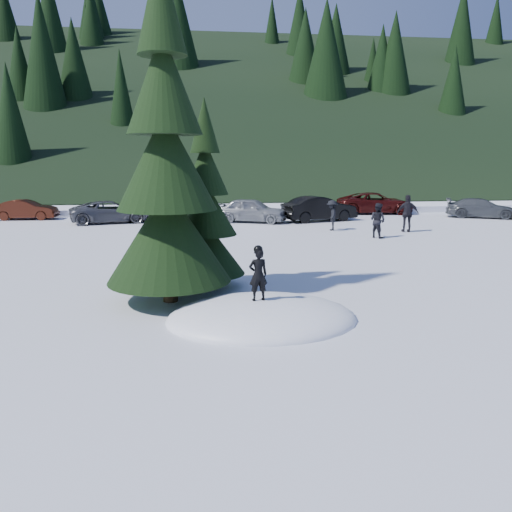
{
  "coord_description": "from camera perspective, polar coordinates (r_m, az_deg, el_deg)",
  "views": [
    {
      "loc": [
        -1.44,
        -11.07,
        3.7
      ],
      "look_at": [
        0.11,
        2.12,
        1.1
      ],
      "focal_mm": 35.0,
      "sensor_mm": 36.0,
      "label": 1
    }
  ],
  "objects": [
    {
      "name": "adult_1",
      "position": [
        26.65,
        16.93,
        4.67
      ],
      "size": [
        1.17,
        0.64,
        1.9
      ],
      "primitive_type": "imported",
      "rotation": [
        0.0,
        0.0,
        2.98
      ],
      "color": "black",
      "rests_on": "ground"
    },
    {
      "name": "car_7",
      "position": [
        34.86,
        24.34,
        5.01
      ],
      "size": [
        4.56,
        3.34,
        1.23
      ],
      "primitive_type": "imported",
      "rotation": [
        0.0,
        0.0,
        1.14
      ],
      "color": "#474A4E",
      "rests_on": "ground"
    },
    {
      "name": "car_4",
      "position": [
        29.5,
        -0.5,
        5.27
      ],
      "size": [
        4.54,
        3.16,
        1.43
      ],
      "primitive_type": "imported",
      "rotation": [
        0.0,
        0.0,
        1.18
      ],
      "color": "gray",
      "rests_on": "ground"
    },
    {
      "name": "car_1",
      "position": [
        33.94,
        -24.8,
        4.83
      ],
      "size": [
        3.72,
        1.36,
        1.22
      ],
      "primitive_type": "imported",
      "rotation": [
        0.0,
        0.0,
        1.55
      ],
      "color": "#39140A",
      "rests_on": "ground"
    },
    {
      "name": "child_skier",
      "position": [
        11.42,
        0.25,
        -2.14
      ],
      "size": [
        0.49,
        0.36,
        1.21
      ],
      "primitive_type": "imported",
      "rotation": [
        0.0,
        0.0,
        3.32
      ],
      "color": "black",
      "rests_on": "snow_mound"
    },
    {
      "name": "spruce_tall",
      "position": [
        12.89,
        -10.21,
        9.22
      ],
      "size": [
        3.2,
        3.2,
        8.6
      ],
      "color": "black",
      "rests_on": "ground"
    },
    {
      "name": "car_5",
      "position": [
        30.27,
        7.24,
        5.38
      ],
      "size": [
        4.78,
        2.83,
        1.49
      ],
      "primitive_type": "imported",
      "rotation": [
        0.0,
        0.0,
        1.87
      ],
      "color": "black",
      "rests_on": "ground"
    },
    {
      "name": "adult_0",
      "position": [
        24.31,
        13.72,
        3.97
      ],
      "size": [
        0.97,
        1.02,
        1.65
      ],
      "primitive_type": "imported",
      "rotation": [
        0.0,
        0.0,
        2.17
      ],
      "color": "black",
      "rests_on": "ground"
    },
    {
      "name": "car_6",
      "position": [
        35.19,
        13.51,
        5.9
      ],
      "size": [
        5.39,
        2.92,
        1.43
      ],
      "primitive_type": "imported",
      "rotation": [
        0.0,
        0.0,
        1.46
      ],
      "color": "#330A09",
      "rests_on": "ground"
    },
    {
      "name": "car_2",
      "position": [
        30.5,
        -16.24,
        4.88
      ],
      "size": [
        5.02,
        3.23,
        1.29
      ],
      "primitive_type": "imported",
      "rotation": [
        0.0,
        0.0,
        1.82
      ],
      "color": "#44454B",
      "rests_on": "ground"
    },
    {
      "name": "ground",
      "position": [
        11.76,
        0.68,
        -7.26
      ],
      "size": [
        200.0,
        200.0,
        0.0
      ],
      "primitive_type": "plane",
      "color": "white",
      "rests_on": "ground"
    },
    {
      "name": "snow_mound",
      "position": [
        11.76,
        0.68,
        -7.26
      ],
      "size": [
        4.48,
        3.52,
        0.96
      ],
      "primitive_type": "ellipsoid",
      "color": "white",
      "rests_on": "ground"
    },
    {
      "name": "adult_2",
      "position": [
        26.4,
        8.66,
        4.62
      ],
      "size": [
        0.81,
        1.13,
        1.58
      ],
      "primitive_type": "imported",
      "rotation": [
        0.0,
        0.0,
        4.47
      ],
      "color": "black",
      "rests_on": "ground"
    },
    {
      "name": "spruce_short",
      "position": [
        14.36,
        -5.72,
        4.64
      ],
      "size": [
        2.2,
        2.2,
        5.37
      ],
      "color": "black",
      "rests_on": "ground"
    },
    {
      "name": "car_3",
      "position": [
        30.86,
        -10.54,
        5.24
      ],
      "size": [
        4.91,
        3.02,
        1.33
      ],
      "primitive_type": "imported",
      "rotation": [
        0.0,
        0.0,
        1.3
      ],
      "color": "black",
      "rests_on": "ground"
    },
    {
      "name": "forest_hillside",
      "position": [
        65.68,
        -5.67,
        18.71
      ],
      "size": [
        200.0,
        60.0,
        25.0
      ],
      "primitive_type": null,
      "color": "black",
      "rests_on": "ground"
    }
  ]
}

